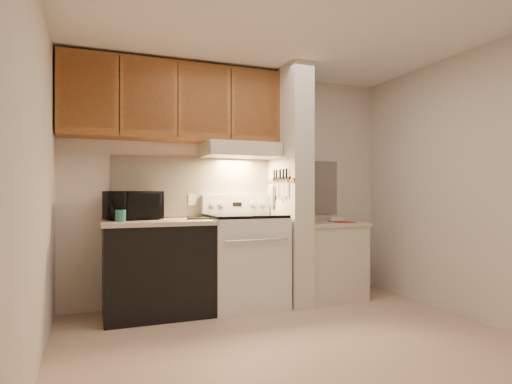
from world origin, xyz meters
TOP-DOWN VIEW (x-y plane):
  - floor at (0.00, 0.00)m, footprint 3.60×3.60m
  - ceiling at (0.00, 0.00)m, footprint 3.60×3.60m
  - wall_back at (0.00, 1.50)m, footprint 3.60×2.50m
  - wall_left at (-1.80, 0.00)m, footprint 0.02×3.00m
  - wall_right at (1.80, 0.00)m, footprint 0.02×3.00m
  - backsplash at (0.00, 1.49)m, footprint 2.60×0.02m
  - range_body at (0.00, 1.16)m, footprint 0.76×0.65m
  - oven_window at (0.00, 0.84)m, footprint 0.50×0.01m
  - oven_handle at (0.00, 0.80)m, footprint 0.65×0.02m
  - cooktop at (0.00, 1.16)m, footprint 0.74×0.64m
  - range_backguard at (0.00, 1.44)m, footprint 0.76×0.08m
  - range_display at (0.00, 1.40)m, footprint 0.10×0.01m
  - range_knob_left_outer at (-0.28, 1.40)m, footprint 0.05×0.02m
  - range_knob_left_inner at (-0.18, 1.40)m, footprint 0.05×0.02m
  - range_knob_right_inner at (0.18, 1.40)m, footprint 0.05×0.02m
  - range_knob_right_outer at (0.28, 1.40)m, footprint 0.05×0.02m
  - dishwasher_front at (-0.88, 1.17)m, footprint 1.00×0.63m
  - left_countertop at (-0.88, 1.17)m, footprint 1.04×0.67m
  - spoon_rest at (-0.48, 1.13)m, footprint 0.25×0.10m
  - teal_jar at (-1.23, 1.08)m, footprint 0.12×0.12m
  - outlet at (-0.48, 1.48)m, footprint 0.08×0.01m
  - microwave at (-1.10, 1.31)m, footprint 0.57×0.45m
  - partition_pillar at (0.51, 1.15)m, footprint 0.22×0.70m
  - pillar_trim at (0.39, 1.15)m, footprint 0.01×0.70m
  - knife_strip at (0.39, 1.10)m, footprint 0.02×0.42m
  - knife_blade_a at (0.38, 0.95)m, footprint 0.01×0.03m
  - knife_handle_a at (0.38, 0.95)m, footprint 0.02×0.02m
  - knife_blade_b at (0.38, 1.02)m, footprint 0.01×0.04m
  - knife_handle_b at (0.38, 1.02)m, footprint 0.02×0.02m
  - knife_blade_c at (0.38, 1.09)m, footprint 0.01×0.04m
  - knife_handle_c at (0.38, 1.10)m, footprint 0.02×0.02m
  - knife_blade_d at (0.38, 1.19)m, footprint 0.01×0.04m
  - knife_handle_d at (0.38, 1.19)m, footprint 0.02×0.02m
  - knife_blade_e at (0.38, 1.26)m, footprint 0.01×0.04m
  - knife_handle_e at (0.38, 1.26)m, footprint 0.02×0.02m
  - oven_mitt at (0.38, 1.32)m, footprint 0.03×0.09m
  - right_cab_base at (0.97, 1.15)m, footprint 0.70×0.60m
  - right_countertop at (0.97, 1.15)m, footprint 0.74×0.64m
  - red_folder at (1.07, 1.01)m, footprint 0.20×0.27m
  - white_box at (1.19, 1.33)m, footprint 0.16×0.11m
  - range_hood at (0.00, 1.28)m, footprint 0.78×0.44m
  - hood_lip at (0.00, 1.07)m, footprint 0.78×0.04m
  - upper_cabinets at (-0.69, 1.32)m, footprint 2.18×0.33m
  - cab_door_a at (-1.51, 1.17)m, footprint 0.46×0.01m
  - cab_gap_a at (-1.23, 1.16)m, footprint 0.01×0.01m
  - cab_door_b at (-0.96, 1.17)m, footprint 0.46×0.01m
  - cab_gap_b at (-0.69, 1.16)m, footprint 0.01×0.01m
  - cab_door_c at (-0.42, 1.17)m, footprint 0.46×0.01m
  - cab_gap_c at (-0.14, 1.16)m, footprint 0.01×0.01m
  - cab_door_d at (0.13, 1.17)m, footprint 0.46×0.01m

SIDE VIEW (x-z plane):
  - floor at x=0.00m, z-range 0.00..0.00m
  - right_cab_base at x=0.97m, z-range 0.00..0.81m
  - dishwasher_front at x=-0.88m, z-range 0.00..0.87m
  - range_body at x=0.00m, z-range 0.00..0.92m
  - oven_window at x=0.00m, z-range 0.35..0.65m
  - oven_handle at x=0.00m, z-range 0.71..0.73m
  - right_countertop at x=0.97m, z-range 0.81..0.85m
  - red_folder at x=1.07m, z-range 0.85..0.86m
  - white_box at x=1.19m, z-range 0.85..0.89m
  - left_countertop at x=-0.88m, z-range 0.87..0.91m
  - spoon_rest at x=-0.48m, z-range 0.91..0.93m
  - cooktop at x=0.00m, z-range 0.92..0.95m
  - teal_jar at x=-1.23m, z-range 0.91..1.02m
  - microwave at x=-1.10m, z-range 0.91..1.19m
  - range_backguard at x=0.00m, z-range 0.95..1.15m
  - range_display at x=0.00m, z-range 1.03..1.07m
  - range_knob_left_outer at x=-0.28m, z-range 1.03..1.07m
  - range_knob_left_inner at x=-0.18m, z-range 1.03..1.07m
  - range_knob_right_inner at x=0.18m, z-range 1.03..1.07m
  - range_knob_right_outer at x=0.28m, z-range 1.03..1.07m
  - outlet at x=-0.48m, z-range 1.04..1.16m
  - oven_mitt at x=0.38m, z-range 1.03..1.24m
  - knife_blade_c at x=0.38m, z-range 1.10..1.30m
  - knife_blade_b at x=0.38m, z-range 1.12..1.30m
  - knife_blade_e at x=0.38m, z-range 1.12..1.30m
  - knife_blade_a at x=0.38m, z-range 1.14..1.30m
  - knife_blade_d at x=0.38m, z-range 1.14..1.30m
  - backsplash at x=0.00m, z-range 0.92..1.55m
  - wall_back at x=0.00m, z-range 1.24..1.26m
  - wall_left at x=-1.80m, z-range 0.00..2.50m
  - wall_right at x=1.80m, z-range 0.00..2.50m
  - partition_pillar at x=0.51m, z-range 0.00..2.50m
  - pillar_trim at x=0.39m, z-range 1.28..1.32m
  - knife_strip at x=0.39m, z-range 1.30..1.34m
  - knife_handle_a at x=0.38m, z-range 1.32..1.42m
  - knife_handle_b at x=0.38m, z-range 1.32..1.42m
  - knife_handle_c at x=0.38m, z-range 1.32..1.42m
  - knife_handle_d at x=0.38m, z-range 1.32..1.42m
  - knife_handle_e at x=0.38m, z-range 1.32..1.42m
  - hood_lip at x=0.00m, z-range 1.55..1.61m
  - range_hood at x=0.00m, z-range 1.55..1.70m
  - upper_cabinets at x=-0.69m, z-range 1.70..2.47m
  - cab_door_a at x=-1.51m, z-range 1.77..2.40m
  - cab_gap_a at x=-1.23m, z-range 1.72..2.45m
  - cab_door_b at x=-0.96m, z-range 1.77..2.40m
  - cab_gap_b at x=-0.69m, z-range 1.72..2.45m
  - cab_door_c at x=-0.42m, z-range 1.77..2.40m
  - cab_gap_c at x=-0.14m, z-range 1.72..2.45m
  - cab_door_d at x=0.13m, z-range 1.77..2.40m
  - ceiling at x=0.00m, z-range 2.50..2.50m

